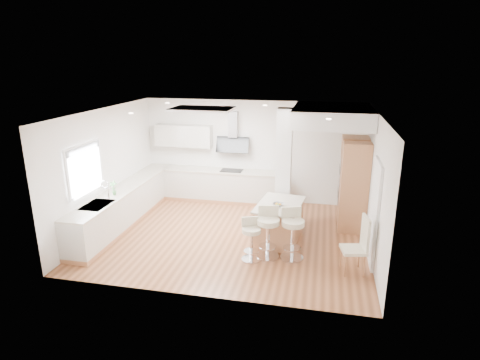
% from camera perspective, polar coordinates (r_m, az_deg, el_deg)
% --- Properties ---
extents(ground, '(6.00, 6.00, 0.00)m').
position_cam_1_polar(ground, '(9.25, -1.22, -7.83)').
color(ground, '#A1613B').
rests_on(ground, ground).
extents(ceiling, '(6.00, 5.00, 0.02)m').
position_cam_1_polar(ceiling, '(9.25, -1.22, -7.83)').
color(ceiling, white).
rests_on(ceiling, ground).
extents(wall_back, '(6.00, 0.04, 2.80)m').
position_cam_1_polar(wall_back, '(11.13, 1.66, 4.08)').
color(wall_back, white).
rests_on(wall_back, ground).
extents(wall_left, '(0.04, 5.00, 2.80)m').
position_cam_1_polar(wall_left, '(9.86, -18.52, 1.50)').
color(wall_left, white).
rests_on(wall_left, ground).
extents(wall_right, '(0.04, 5.00, 2.80)m').
position_cam_1_polar(wall_right, '(8.61, 18.56, -0.69)').
color(wall_right, white).
rests_on(wall_right, ground).
extents(skylight, '(4.10, 2.10, 0.06)m').
position_cam_1_polar(skylight, '(9.25, -5.32, 10.01)').
color(skylight, white).
rests_on(skylight, ground).
extents(window_left, '(0.06, 1.28, 1.07)m').
position_cam_1_polar(window_left, '(9.03, -21.26, 1.78)').
color(window_left, white).
rests_on(window_left, ground).
extents(doorway_right, '(0.05, 1.00, 2.10)m').
position_cam_1_polar(doorway_right, '(8.17, 18.54, -4.60)').
color(doorway_right, '#413A33').
rests_on(doorway_right, ground).
extents(counter_left, '(0.63, 4.50, 1.35)m').
position_cam_1_polar(counter_left, '(10.19, -15.92, -3.34)').
color(counter_left, '#BE7E51').
rests_on(counter_left, ground).
extents(counter_back, '(3.62, 0.63, 2.50)m').
position_cam_1_polar(counter_back, '(11.24, -3.22, 0.48)').
color(counter_back, '#BE7E51').
rests_on(counter_back, ground).
extents(pillar, '(0.35, 0.35, 2.80)m').
position_cam_1_polar(pillar, '(9.50, 6.22, 1.73)').
color(pillar, white).
rests_on(pillar, ground).
extents(soffit, '(1.78, 2.20, 0.40)m').
position_cam_1_polar(soffit, '(9.66, 13.01, 8.92)').
color(soffit, white).
rests_on(soffit, ground).
extents(oven_column, '(0.63, 1.21, 2.10)m').
position_cam_1_polar(oven_column, '(9.85, 15.77, -0.39)').
color(oven_column, '#BE7E51').
rests_on(oven_column, ground).
extents(peninsula, '(1.08, 1.48, 0.90)m').
position_cam_1_polar(peninsula, '(8.93, 5.59, -5.88)').
color(peninsula, '#BE7E51').
rests_on(peninsula, ground).
extents(bar_stool_a, '(0.51, 0.51, 0.87)m').
position_cam_1_polar(bar_stool_a, '(8.00, 1.60, -8.11)').
color(bar_stool_a, silver).
rests_on(bar_stool_a, ground).
extents(bar_stool_b, '(0.53, 0.53, 1.05)m').
position_cam_1_polar(bar_stool_b, '(8.09, 4.02, -7.06)').
color(bar_stool_b, silver).
rests_on(bar_stool_b, ground).
extents(bar_stool_c, '(0.60, 0.60, 1.05)m').
position_cam_1_polar(bar_stool_c, '(8.09, 7.47, -7.21)').
color(bar_stool_c, silver).
rests_on(bar_stool_c, ground).
extents(dining_chair, '(0.51, 0.51, 1.12)m').
position_cam_1_polar(dining_chair, '(7.84, 16.61, -8.57)').
color(dining_chair, beige).
rests_on(dining_chair, ground).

